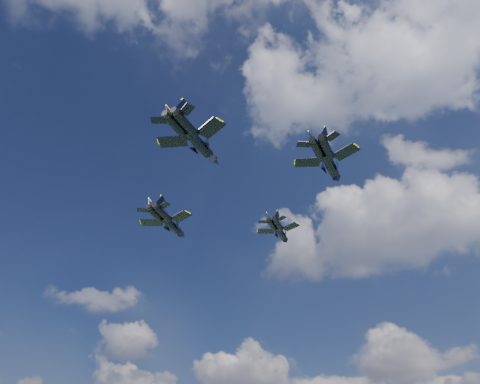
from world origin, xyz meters
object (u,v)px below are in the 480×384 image
object	(u,v)px
jet_left	(172,225)
jet_slot	(200,144)
jet_lead	(281,233)
jet_right	(330,165)

from	to	relation	value
jet_left	jet_slot	world-z (taller)	jet_slot
jet_lead	jet_left	world-z (taller)	jet_lead
jet_lead	jet_right	distance (m)	30.13
jet_lead	jet_left	distance (m)	27.35
jet_lead	jet_right	size ratio (longest dim) A/B	0.86
jet_left	jet_right	world-z (taller)	jet_right
jet_right	jet_lead	bearing A→B (deg)	128.97
jet_left	jet_right	distance (m)	38.15
jet_left	jet_right	bearing A→B (deg)	-9.25
jet_left	jet_lead	bearing A→B (deg)	42.48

